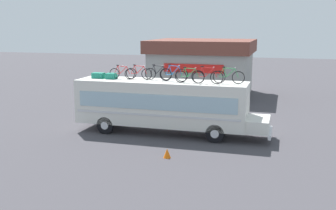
# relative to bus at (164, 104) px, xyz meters

# --- Properties ---
(ground_plane) EXTENTS (120.00, 120.00, 0.00)m
(ground_plane) POSITION_rel_bus_xyz_m (-0.18, 0.00, -1.81)
(ground_plane) COLOR #423F44
(bus) EXTENTS (11.47, 2.50, 3.16)m
(bus) POSITION_rel_bus_xyz_m (0.00, 0.00, 0.00)
(bus) COLOR silver
(bus) RESTS_ON ground
(luggage_bag_1) EXTENTS (0.74, 0.45, 0.33)m
(luggage_bag_1) POSITION_rel_bus_xyz_m (-4.21, 0.05, 1.51)
(luggage_bag_1) COLOR #1E7F66
(luggage_bag_1) RESTS_ON bus
(luggage_bag_2) EXTENTS (0.58, 0.55, 0.34)m
(luggage_bag_2) POSITION_rel_bus_xyz_m (-3.33, 0.02, 1.52)
(luggage_bag_2) COLOR #1E7F66
(luggage_bag_2) RESTS_ON bus
(rooftop_bicycle_1) EXTENTS (1.63, 0.44, 0.86)m
(rooftop_bicycle_1) POSITION_rel_bus_xyz_m (-2.67, 0.10, 1.70)
(rooftop_bicycle_1) COLOR black
(rooftop_bicycle_1) RESTS_ON bus
(rooftop_bicycle_2) EXTENTS (1.66, 0.44, 0.89)m
(rooftop_bicycle_2) POSITION_rel_bus_xyz_m (-1.66, 0.29, 1.71)
(rooftop_bicycle_2) COLOR black
(rooftop_bicycle_2) RESTS_ON bus
(rooftop_bicycle_3) EXTENTS (1.67, 0.44, 0.92)m
(rooftop_bicycle_3) POSITION_rel_bus_xyz_m (-0.47, 0.35, 1.73)
(rooftop_bicycle_3) COLOR black
(rooftop_bicycle_3) RESTS_ON bus
(rooftop_bicycle_4) EXTENTS (1.71, 0.44, 0.98)m
(rooftop_bicycle_4) POSITION_rel_bus_xyz_m (0.59, 0.04, 1.75)
(rooftop_bicycle_4) COLOR black
(rooftop_bicycle_4) RESTS_ON bus
(rooftop_bicycle_5) EXTENTS (1.71, 0.44, 0.91)m
(rooftop_bicycle_5) POSITION_rel_bus_xyz_m (1.64, -0.42, 1.72)
(rooftop_bicycle_5) COLOR black
(rooftop_bicycle_5) RESTS_ON bus
(rooftop_bicycle_6) EXTENTS (1.80, 0.44, 0.98)m
(rooftop_bicycle_6) POSITION_rel_bus_xyz_m (2.64, -0.39, 1.75)
(rooftop_bicycle_6) COLOR black
(rooftop_bicycle_6) RESTS_ON bus
(rooftop_bicycle_7) EXTENTS (1.77, 0.44, 0.94)m
(rooftop_bicycle_7) POSITION_rel_bus_xyz_m (3.77, -0.02, 1.74)
(rooftop_bicycle_7) COLOR black
(rooftop_bicycle_7) RESTS_ON bus
(roadside_building) EXTENTS (9.15, 8.08, 5.04)m
(roadside_building) POSITION_rel_bus_xyz_m (-0.59, 14.17, 0.78)
(roadside_building) COLOR #9E9E99
(roadside_building) RESTS_ON ground
(traffic_cone) EXTENTS (0.37, 0.37, 0.46)m
(traffic_cone) POSITION_rel_bus_xyz_m (1.46, -4.28, -1.58)
(traffic_cone) COLOR orange
(traffic_cone) RESTS_ON ground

